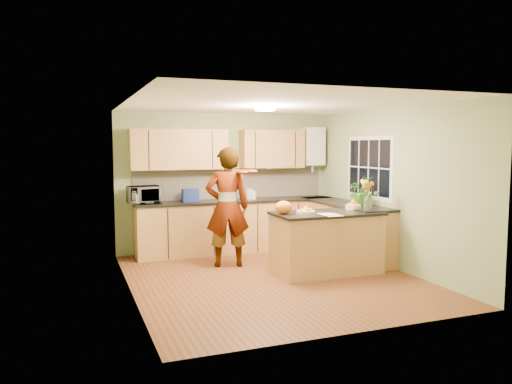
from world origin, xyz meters
name	(u,v)px	position (x,y,z in m)	size (l,w,h in m)	color
floor	(273,278)	(0.00, 0.00, 0.00)	(4.50, 4.50, 0.00)	#572D19
ceiling	(273,104)	(0.00, 0.00, 2.50)	(4.00, 4.50, 0.02)	white
wall_back	(226,182)	(0.00, 2.25, 1.25)	(4.00, 0.02, 2.50)	gray
wall_front	(359,213)	(0.00, -2.25, 1.25)	(4.00, 0.02, 2.50)	gray
wall_left	(129,198)	(-2.00, 0.00, 1.25)	(0.02, 4.50, 2.50)	gray
wall_right	(390,188)	(2.00, 0.00, 1.25)	(0.02, 4.50, 2.50)	gray
back_counter	(236,225)	(0.10, 1.95, 0.47)	(3.64, 0.62, 0.94)	#AA8044
right_counter	(345,230)	(1.70, 0.85, 0.47)	(0.62, 2.24, 0.94)	#AA8044
splashback	(231,184)	(0.10, 2.23, 1.20)	(3.60, 0.02, 0.52)	beige
upper_cabinets	(219,149)	(-0.18, 2.08, 1.85)	(3.20, 0.34, 0.70)	#AA8044
boiler	(313,146)	(1.70, 2.09, 1.90)	(0.40, 0.30, 0.86)	silver
window_right	(369,168)	(1.99, 0.60, 1.55)	(0.01, 1.30, 1.05)	silver
light_switch	(137,199)	(-1.99, -0.60, 1.30)	(0.02, 0.09, 0.09)	silver
ceiling_lamp	(265,108)	(0.00, 0.30, 2.46)	(0.30, 0.30, 0.07)	#FFEABF
peninsula_island	(326,242)	(0.89, 0.02, 0.46)	(1.61, 0.82, 0.92)	#AA8044
fruit_dish	(306,211)	(0.54, 0.02, 0.96)	(0.28, 0.28, 0.10)	beige
orange_bowl	(353,205)	(1.44, 0.17, 0.98)	(0.24, 0.24, 0.14)	beige
flower_vase	(368,189)	(1.49, -0.16, 1.27)	(0.28, 0.28, 0.52)	silver
orange_bag	(284,207)	(0.20, 0.07, 1.02)	(0.26, 0.22, 0.19)	orange
papers	(331,215)	(0.79, -0.28, 0.93)	(0.24, 0.33, 0.01)	white
violinist	(227,207)	(-0.39, 0.93, 0.95)	(0.69, 0.45, 1.89)	tan
violin	(244,172)	(-0.19, 0.71, 1.52)	(0.54, 0.22, 0.11)	#501205
microwave	(144,195)	(-1.53, 1.98, 1.09)	(0.53, 0.36, 0.29)	silver
blue_box	(190,195)	(-0.74, 1.98, 1.05)	(0.28, 0.20, 0.22)	navy
kettle	(230,194)	(-0.04, 1.91, 1.05)	(0.14, 0.14, 0.27)	silver
jar_cream	(249,194)	(0.37, 1.99, 1.03)	(0.12, 0.12, 0.19)	beige
jar_white	(253,195)	(0.42, 1.94, 1.02)	(0.10, 0.10, 0.15)	silver
potted_plant	(359,191)	(1.70, 0.42, 1.18)	(0.43, 0.38, 0.48)	#397B29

